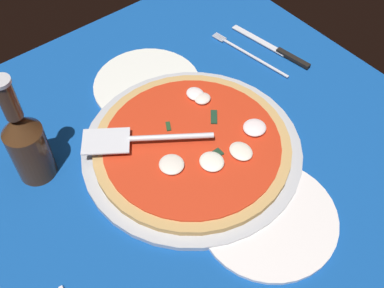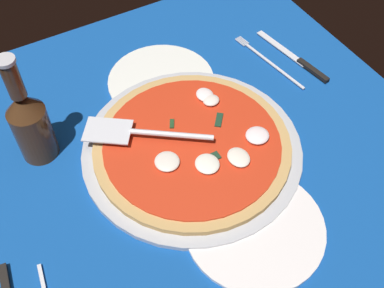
{
  "view_description": "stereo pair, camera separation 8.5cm",
  "coord_description": "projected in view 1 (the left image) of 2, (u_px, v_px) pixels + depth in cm",
  "views": [
    {
      "loc": [
        -39.66,
        31.63,
        69.2
      ],
      "look_at": [
        1.87,
        -1.85,
        2.44
      ],
      "focal_mm": 44.57,
      "sensor_mm": 36.0,
      "label": 1
    },
    {
      "loc": [
        -44.47,
        24.58,
        69.2
      ],
      "look_at": [
        1.87,
        -1.85,
        2.44
      ],
      "focal_mm": 44.57,
      "sensor_mm": 36.0,
      "label": 2
    }
  ],
  "objects": [
    {
      "name": "ground_plane",
      "position": [
        191.0,
        165.0,
        0.86
      ],
      "size": [
        91.89,
        91.89,
        0.8
      ],
      "primitive_type": "cube",
      "color": "#114696"
    },
    {
      "name": "checker_pattern",
      "position": [
        191.0,
        164.0,
        0.86
      ],
      "size": [
        91.89,
        91.89,
        0.1
      ],
      "color": "white",
      "rests_on": "ground_plane"
    },
    {
      "name": "pizza_pan",
      "position": [
        192.0,
        150.0,
        0.87
      ],
      "size": [
        39.92,
        39.92,
        1.34
      ],
      "primitive_type": "cylinder",
      "color": "#B2B6BD",
      "rests_on": "ground_plane"
    },
    {
      "name": "dinner_plate_left",
      "position": [
        268.0,
        218.0,
        0.78
      ],
      "size": [
        22.87,
        22.87,
        1.0
      ],
      "primitive_type": "cylinder",
      "color": "white",
      "rests_on": "ground_plane"
    },
    {
      "name": "dinner_plate_right",
      "position": [
        147.0,
        85.0,
        0.97
      ],
      "size": [
        21.86,
        21.86,
        1.0
      ],
      "primitive_type": "cylinder",
      "color": "white",
      "rests_on": "ground_plane"
    },
    {
      "name": "pizza",
      "position": [
        193.0,
        145.0,
        0.86
      ],
      "size": [
        35.73,
        35.73,
        2.67
      ],
      "color": "tan",
      "rests_on": "pizza_pan"
    },
    {
      "name": "pizza_server",
      "position": [
        139.0,
        139.0,
        0.84
      ],
      "size": [
        16.22,
        20.79,
        1.0
      ],
      "rotation": [
        0.0,
        0.0,
        0.95
      ],
      "color": "silver",
      "rests_on": "pizza"
    },
    {
      "name": "place_setting_near",
      "position": [
        264.0,
        53.0,
        1.04
      ],
      "size": [
        21.2,
        13.84,
        1.4
      ],
      "rotation": [
        0.0,
        0.0,
        0.14
      ],
      "color": "white",
      "rests_on": "ground_plane"
    },
    {
      "name": "beer_bottle",
      "position": [
        26.0,
        142.0,
        0.78
      ],
      "size": [
        6.58,
        6.58,
        22.46
      ],
      "color": "#452916",
      "rests_on": "ground_plane"
    }
  ]
}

